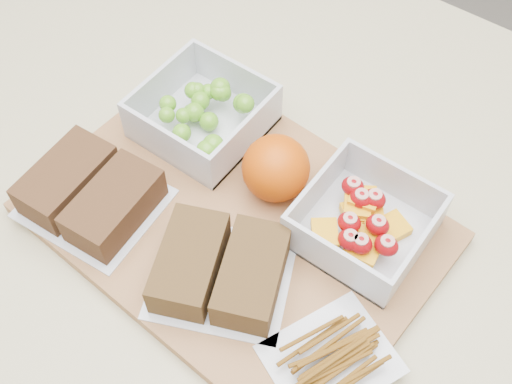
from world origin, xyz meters
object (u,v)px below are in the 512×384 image
fruit_container (363,223)px  sandwich_bag_left (91,193)px  cutting_board (236,222)px  orange (276,168)px  pretzel_bag (332,355)px  grape_container (205,114)px  sandwich_bag_center (221,269)px

fruit_container → sandwich_bag_left: bearing=-151.0°
cutting_board → orange: orange is taller
pretzel_bag → fruit_container: bearing=109.7°
fruit_container → pretzel_bag: fruit_container is taller
cutting_board → sandwich_bag_left: 0.16m
grape_container → cutting_board: bearing=-37.4°
cutting_board → pretzel_bag: pretzel_bag is taller
orange → sandwich_bag_left: 0.20m
orange → fruit_container: bearing=3.3°
fruit_container → pretzel_bag: (0.05, -0.14, -0.01)m
sandwich_bag_center → pretzel_bag: sandwich_bag_center is taller
cutting_board → sandwich_bag_center: size_ratio=2.38×
orange → cutting_board: bearing=-100.6°
fruit_container → orange: size_ratio=1.71×
cutting_board → fruit_container: fruit_container is taller
cutting_board → orange: 0.07m
fruit_container → sandwich_bag_left: size_ratio=0.84×
sandwich_bag_left → pretzel_bag: sandwich_bag_left is taller
fruit_container → sandwich_bag_center: 0.16m
cutting_board → fruit_container: size_ratio=3.31×
grape_container → sandwich_bag_center: (0.14, -0.15, -0.00)m
orange → pretzel_bag: orange is taller
fruit_container → sandwich_bag_center: (-0.09, -0.13, 0.00)m
orange → pretzel_bag: size_ratio=0.52×
fruit_container → orange: 0.11m
orange → sandwich_bag_center: orange is taller
grape_container → sandwich_bag_center: grape_container is taller
orange → sandwich_bag_center: 0.13m
sandwich_bag_center → pretzel_bag: (0.14, -0.01, -0.01)m
sandwich_bag_left → sandwich_bag_center: (0.17, 0.01, -0.00)m
grape_container → orange: orange is taller
sandwich_bag_center → orange: bearing=99.8°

